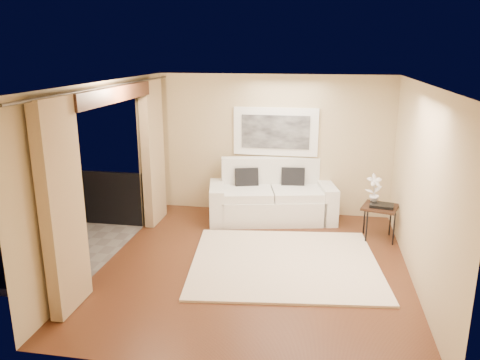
% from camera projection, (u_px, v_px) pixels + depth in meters
% --- Properties ---
extents(floor, '(5.00, 5.00, 0.00)m').
position_uv_depth(floor, '(255.00, 265.00, 7.05)').
color(floor, '#582F1A').
rests_on(floor, ground).
extents(room_shell, '(5.00, 6.40, 5.00)m').
position_uv_depth(room_shell, '(110.00, 94.00, 6.72)').
color(room_shell, white).
rests_on(room_shell, ground).
extents(balcony, '(1.81, 2.60, 1.17)m').
position_uv_depth(balcony, '(53.00, 240.00, 7.55)').
color(balcony, '#605B56').
rests_on(balcony, ground).
extents(curtains, '(0.16, 4.80, 2.64)m').
position_uv_depth(curtains, '(117.00, 174.00, 7.04)').
color(curtains, tan).
rests_on(curtains, ground).
extents(artwork, '(1.62, 0.07, 0.92)m').
position_uv_depth(artwork, '(276.00, 132.00, 8.94)').
color(artwork, white).
rests_on(artwork, room_shell).
extents(rug, '(3.06, 2.75, 0.04)m').
position_uv_depth(rug, '(285.00, 262.00, 7.10)').
color(rug, '#F3E1C4').
rests_on(rug, floor).
extents(sofa, '(2.50, 1.47, 1.13)m').
position_uv_depth(sofa, '(271.00, 198.00, 8.93)').
color(sofa, white).
rests_on(sofa, floor).
extents(side_table, '(0.68, 0.68, 0.60)m').
position_uv_depth(side_table, '(380.00, 209.00, 7.88)').
color(side_table, black).
rests_on(side_table, floor).
extents(tray, '(0.42, 0.34, 0.05)m').
position_uv_depth(tray, '(382.00, 205.00, 7.82)').
color(tray, black).
rests_on(tray, side_table).
extents(orchid, '(0.32, 0.26, 0.52)m').
position_uv_depth(orchid, '(374.00, 189.00, 7.93)').
color(orchid, white).
rests_on(orchid, side_table).
extents(bistro_table, '(0.71, 0.71, 0.70)m').
position_uv_depth(bistro_table, '(40.00, 207.00, 7.74)').
color(bistro_table, black).
rests_on(bistro_table, balcony).
extents(balcony_chair_far, '(0.48, 0.49, 1.06)m').
position_uv_depth(balcony_chair_far, '(28.00, 213.00, 7.48)').
color(balcony_chair_far, black).
rests_on(balcony_chair_far, balcony).
extents(balcony_chair_near, '(0.55, 0.56, 1.07)m').
position_uv_depth(balcony_chair_near, '(16.00, 220.00, 7.17)').
color(balcony_chair_near, black).
rests_on(balcony_chair_near, balcony).
extents(ice_bucket, '(0.18, 0.18, 0.20)m').
position_uv_depth(ice_bucket, '(37.00, 195.00, 7.82)').
color(ice_bucket, silver).
rests_on(ice_bucket, bistro_table).
extents(candle, '(0.06, 0.06, 0.07)m').
position_uv_depth(candle, '(49.00, 198.00, 7.85)').
color(candle, red).
rests_on(candle, bistro_table).
extents(vase, '(0.04, 0.04, 0.18)m').
position_uv_depth(vase, '(29.00, 201.00, 7.54)').
color(vase, white).
rests_on(vase, bistro_table).
extents(glass_a, '(0.06, 0.06, 0.12)m').
position_uv_depth(glass_a, '(40.00, 201.00, 7.60)').
color(glass_a, silver).
rests_on(glass_a, bistro_table).
extents(glass_b, '(0.06, 0.06, 0.12)m').
position_uv_depth(glass_b, '(48.00, 200.00, 7.68)').
color(glass_b, white).
rests_on(glass_b, bistro_table).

